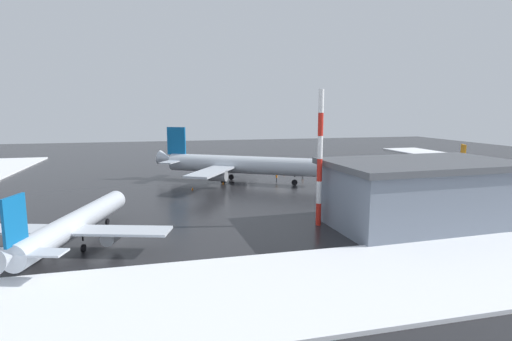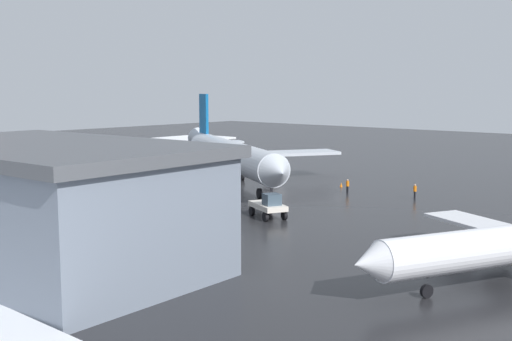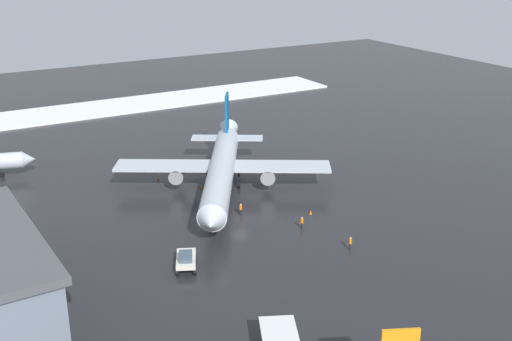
{
  "view_description": "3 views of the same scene",
  "coord_description": "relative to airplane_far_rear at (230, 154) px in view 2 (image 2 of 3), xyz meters",
  "views": [
    {
      "loc": [
        -25.68,
        -81.09,
        15.61
      ],
      "look_at": [
        -6.31,
        -2.76,
        3.16
      ],
      "focal_mm": 28.0,
      "sensor_mm": 36.0,
      "label": 1
    },
    {
      "loc": [
        48.6,
        -58.89,
        12.57
      ],
      "look_at": [
        1.44,
        -4.84,
        3.3
      ],
      "focal_mm": 45.0,
      "sensor_mm": 36.0,
      "label": 2
    },
    {
      "loc": [
        70.01,
        -37.62,
        35.87
      ],
      "look_at": [
        -4.08,
        4.97,
        4.75
      ],
      "focal_mm": 45.0,
      "sensor_mm": 36.0,
      "label": 3
    }
  ],
  "objects": [
    {
      "name": "ground_plane",
      "position": [
        9.21,
        -2.08,
        -3.85
      ],
      "size": [
        240.0,
        240.0,
        0.0
      ],
      "primitive_type": "plane",
      "color": "#232326"
    },
    {
      "name": "snow_bank_left",
      "position": [
        -57.79,
        -2.08,
        -3.66
      ],
      "size": [
        14.0,
        116.0,
        0.38
      ],
      "primitive_type": "cube",
      "color": "white",
      "rests_on": "ground_plane"
    },
    {
      "name": "airplane_far_rear",
      "position": [
        0.0,
        0.0,
        0.0
      ],
      "size": [
        35.3,
        30.22,
        11.65
      ],
      "rotation": [
        0.0,
        0.0,
        5.74
      ],
      "color": "silver",
      "rests_on": "ground_plane"
    },
    {
      "name": "pushback_tug",
      "position": [
        18.55,
        -14.07,
        -2.57
      ],
      "size": [
        5.1,
        3.94,
        2.5
      ],
      "rotation": [
        0.0,
        0.0,
        5.85
      ],
      "color": "silver",
      "rests_on": "ground_plane"
    },
    {
      "name": "ground_crew_near_tug",
      "position": [
        16.17,
        3.46,
        -2.88
      ],
      "size": [
        0.36,
        0.36,
        1.71
      ],
      "rotation": [
        0.0,
        0.0,
        1.17
      ],
      "color": "black",
      "rests_on": "ground_plane"
    },
    {
      "name": "ground_crew_by_nose_gear",
      "position": [
        8.34,
        -1.37,
        -2.88
      ],
      "size": [
        0.36,
        0.36,
        1.71
      ],
      "rotation": [
        0.0,
        0.0,
        6.02
      ],
      "color": "black",
      "rests_on": "ground_plane"
    },
    {
      "name": "ground_crew_mid_apron",
      "position": [
        24.08,
        5.24,
        -2.88
      ],
      "size": [
        0.36,
        0.36,
        1.71
      ],
      "rotation": [
        0.0,
        0.0,
        0.84
      ],
      "color": "black",
      "rests_on": "ground_plane"
    },
    {
      "name": "cargo_hangar",
      "position": [
        17.64,
        -37.35,
        0.59
      ],
      "size": [
        25.54,
        15.92,
        8.8
      ],
      "rotation": [
        0.0,
        0.0,
        0.04
      ],
      "color": "slate",
      "rests_on": "ground_plane"
    },
    {
      "name": "traffic_cone_near_nose",
      "position": [
        12.81,
        7.16,
        -3.58
      ],
      "size": [
        0.36,
        0.36,
        0.55
      ],
      "primitive_type": "cone",
      "color": "orange",
      "rests_on": "ground_plane"
    },
    {
      "name": "traffic_cone_mid_line",
      "position": [
        -3.41,
        -1.63,
        -3.58
      ],
      "size": [
        0.36,
        0.36,
        0.55
      ],
      "primitive_type": "cone",
      "color": "orange",
      "rests_on": "ground_plane"
    },
    {
      "name": "traffic_cone_wingtip_side",
      "position": [
        -10.19,
        -6.1,
        -3.58
      ],
      "size": [
        0.36,
        0.36,
        0.55
      ],
      "primitive_type": "cone",
      "color": "orange",
      "rests_on": "ground_plane"
    }
  ]
}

